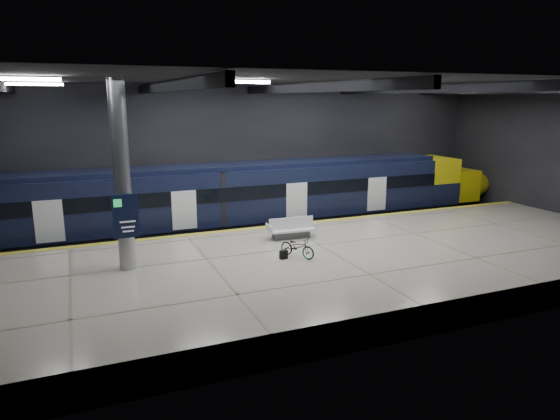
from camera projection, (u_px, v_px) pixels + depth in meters
ground at (309, 262)px, 22.76m from camera, size 30.00×30.00×0.00m
room_shell at (311, 136)px, 21.51m from camera, size 30.10×16.10×8.05m
platform at (336, 267)px, 20.39m from camera, size 30.00×11.00×1.10m
safety_strip at (286, 225)px, 25.00m from camera, size 30.00×0.40×0.01m
rails at (266, 231)px, 27.70m from camera, size 30.00×1.52×0.16m
train at (266, 197)px, 27.27m from camera, size 29.40×2.84×3.79m
bench at (291, 231)px, 22.62m from camera, size 2.21×1.01×0.95m
bicycle at (297, 247)px, 19.87m from camera, size 1.28×1.66×0.84m
pannier_bag at (284, 254)px, 19.70m from camera, size 0.33×0.24×0.35m
info_column at (122, 179)px, 17.88m from camera, size 0.90×0.78×6.90m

